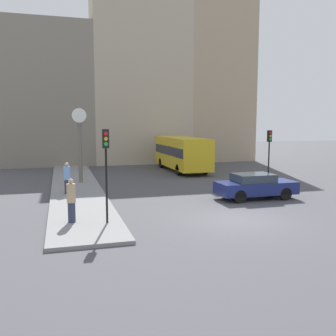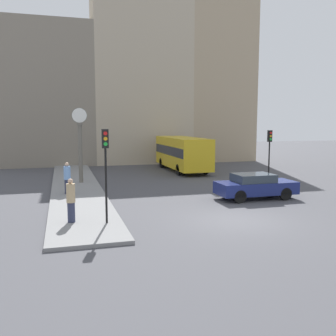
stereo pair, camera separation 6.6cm
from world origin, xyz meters
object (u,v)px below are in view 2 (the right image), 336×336
(street_clock, at_px, (80,144))
(traffic_light_near, at_px, (105,156))
(bus_distant, at_px, (182,152))
(traffic_light_far, at_px, (269,146))
(sedan_car, at_px, (255,186))
(pedestrian_blue_stripe, at_px, (67,178))
(pedestrian_tan_coat, at_px, (71,200))

(street_clock, bearing_deg, traffic_light_near, -87.61)
(bus_distant, xyz_separation_m, traffic_light_far, (3.07, -9.15, 1.00))
(sedan_car, relative_size, street_clock, 0.87)
(street_clock, bearing_deg, pedestrian_blue_stripe, -103.57)
(sedan_car, xyz_separation_m, bus_distant, (-0.10, 12.74, 0.93))
(pedestrian_blue_stripe, bearing_deg, traffic_light_near, -78.51)
(sedan_car, height_order, pedestrian_blue_stripe, pedestrian_blue_stripe)
(sedan_car, relative_size, bus_distant, 0.51)
(traffic_light_near, distance_m, traffic_light_far, 13.46)
(sedan_car, relative_size, traffic_light_near, 1.16)
(bus_distant, relative_size, traffic_light_near, 2.25)
(bus_distant, height_order, pedestrian_tan_coat, bus_distant)
(traffic_light_near, bearing_deg, pedestrian_tan_coat, 159.65)
(sedan_car, bearing_deg, pedestrian_blue_stripe, 159.80)
(sedan_car, distance_m, traffic_light_near, 9.45)
(traffic_light_near, xyz_separation_m, pedestrian_tan_coat, (-1.38, 0.51, -1.82))
(traffic_light_near, bearing_deg, bus_distant, 62.13)
(traffic_light_near, xyz_separation_m, pedestrian_blue_stripe, (-1.42, 6.99, -1.83))
(bus_distant, height_order, pedestrian_blue_stripe, bus_distant)
(street_clock, bearing_deg, sedan_car, -40.29)
(sedan_car, relative_size, pedestrian_blue_stripe, 2.43)
(sedan_car, distance_m, pedestrian_blue_stripe, 10.67)
(bus_distant, bearing_deg, traffic_light_far, -71.46)
(street_clock, bearing_deg, pedestrian_tan_coat, -95.05)
(pedestrian_tan_coat, bearing_deg, traffic_light_near, -20.35)
(pedestrian_blue_stripe, bearing_deg, pedestrian_tan_coat, -89.67)
(sedan_car, distance_m, pedestrian_tan_coat, 10.36)
(pedestrian_tan_coat, bearing_deg, traffic_light_far, 26.24)
(traffic_light_near, distance_m, pedestrian_blue_stripe, 7.36)
(traffic_light_far, xyz_separation_m, pedestrian_blue_stripe, (-12.98, 0.10, -1.61))
(bus_distant, xyz_separation_m, street_clock, (-8.94, -5.07, 1.14))
(street_clock, height_order, pedestrian_blue_stripe, street_clock)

